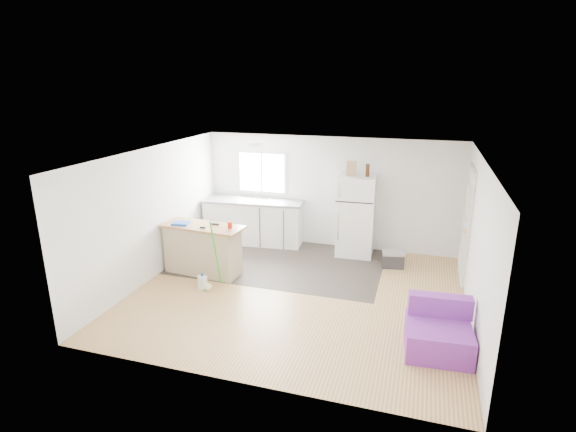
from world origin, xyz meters
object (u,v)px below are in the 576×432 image
Objects in this scene: kitchen_cabinets at (254,221)px; refrigerator at (356,216)px; bottle_left at (368,170)px; bottle_right at (367,170)px; cardboard_box at (352,169)px; cleaner_jug at (202,282)px; cooler at (393,259)px; purple_seat at (438,333)px; peninsula at (203,249)px; mop at (210,278)px; red_cup at (230,225)px; blue_tray at (181,223)px.

refrigerator is at bearing -6.10° from kitchen_cabinets.
bottle_left and bottle_right have the same top height.
cleaner_jug is at bearing -132.17° from cardboard_box.
cooler is at bearing -32.74° from refrigerator.
cooler is 1.96m from cardboard_box.
cleaner_jug is 1.21× the size of bottle_left.
kitchen_cabinets is at bearing 136.20° from purple_seat.
peninsula is 0.82m from mop.
red_cup is (0.27, 0.65, 0.88)m from cleaner_jug.
cleaner_jug is 3.85m from bottle_right.
red_cup is at bearing -137.59° from cardboard_box.
kitchen_cabinets is 2.54m from cardboard_box.
purple_seat is (4.23, -1.39, -0.23)m from peninsula.
peninsula is 0.80m from cleaner_jug.
mop is (-3.78, 0.75, -0.02)m from purple_seat.
blue_tray is (-0.85, 0.58, 0.74)m from mop.
purple_seat is 3.02× the size of blue_tray.
cooler is 1.55× the size of cardboard_box.
bottle_right reaches higher than red_cup.
red_cup is at bearing -140.65° from refrigerator.
bottle_right reaches higher than cooler.
purple_seat is 0.70× the size of mop.
cardboard_box is (-1.76, 3.12, 1.58)m from purple_seat.
blue_tray is (-4.62, 1.33, 0.71)m from purple_seat.
cooler is 1.53× the size of cleaner_jug.
purple_seat is 3.81m from bottle_right.
red_cup is 0.40× the size of blue_tray.
red_cup is at bearing 87.23° from cleaner_jug.
bottle_right is (2.21, 1.78, 0.80)m from red_cup.
red_cup is (0.27, -1.84, 0.51)m from kitchen_cabinets.
purple_seat is 3.80m from bottle_left.
mop reaches higher than kitchen_cabinets.
red_cup is 0.97m from blue_tray.
mop reaches higher than peninsula.
mop is 3.71m from bottle_right.
mop is at bearing -100.97° from red_cup.
peninsula is 5.31× the size of cardboard_box.
refrigerator reaches higher than purple_seat.
bottle_right is at bearing 110.24° from purple_seat.
bottle_right reaches higher than kitchen_cabinets.
refrigerator is 1.86× the size of purple_seat.
kitchen_cabinets is 2.08m from blue_tray.
red_cup is (0.12, 0.63, 0.78)m from mop.
mop is (-2.97, -1.97, 0.07)m from cooler.
blue_tray is at bearing -150.62° from refrigerator.
bottle_left reaches higher than blue_tray.
kitchen_cabinets is 18.93× the size of red_cup.
purple_seat is at bearing -16.09° from blue_tray.
peninsula is 3.69m from cooler.
peninsula reaches higher than cleaner_jug.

